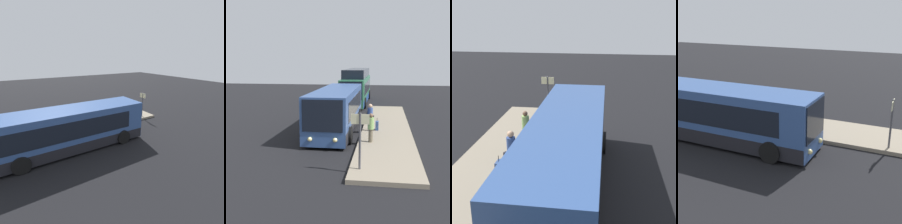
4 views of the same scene
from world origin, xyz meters
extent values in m
plane|color=black|center=(0.00, 0.00, 0.00)|extent=(80.00, 80.00, 0.00)
cube|color=gray|center=(0.00, 3.18, 0.10)|extent=(20.00, 3.16, 0.20)
cube|color=#33518C|center=(0.57, -0.15, 1.51)|extent=(10.25, 2.46, 2.66)
cube|color=black|center=(0.57, -0.15, 0.53)|extent=(10.20, 2.48, 0.70)
cube|color=black|center=(0.31, -0.15, 1.83)|extent=(8.40, 2.49, 1.17)
cube|color=black|center=(5.71, -0.15, 1.89)|extent=(0.06, 2.16, 1.70)
sphere|color=#F9E58C|center=(5.73, 0.52, 0.63)|extent=(0.24, 0.24, 0.24)
sphere|color=#F9E58C|center=(5.73, -0.83, 0.63)|extent=(0.24, 0.24, 0.24)
cylinder|color=black|center=(4.05, 1.07, 0.50)|extent=(1.01, 0.30, 1.01)
cylinder|color=black|center=(4.05, -1.38, 0.50)|extent=(1.01, 0.30, 1.01)
cylinder|color=black|center=(-2.61, 1.07, 0.50)|extent=(1.01, 0.30, 1.01)
cylinder|color=black|center=(-2.61, -1.38, 0.50)|extent=(1.01, 0.30, 1.01)
cylinder|color=#6B604C|center=(4.18, 2.30, 0.57)|extent=(0.27, 0.27, 0.75)
cylinder|color=#8CB766|center=(4.18, 2.30, 1.27)|extent=(0.38, 0.38, 0.65)
sphere|color=brown|center=(4.18, 2.30, 1.71)|extent=(0.24, 0.24, 0.24)
cylinder|color=gray|center=(1.28, 2.12, 0.60)|extent=(0.30, 0.30, 0.80)
cylinder|color=#334C8C|center=(1.28, 2.12, 1.35)|extent=(0.43, 0.43, 0.70)
sphere|color=tan|center=(1.28, 2.12, 1.83)|extent=(0.26, 0.26, 0.26)
cube|color=black|center=(1.03, 2.20, 1.05)|extent=(0.22, 0.31, 0.24)
cube|color=#334C7F|center=(1.02, 2.57, 0.49)|extent=(0.45, 0.20, 0.58)
cylinder|color=black|center=(1.02, 2.57, 0.90)|extent=(0.02, 0.02, 0.24)
cylinder|color=#4C4C51|center=(8.70, 2.05, 1.40)|extent=(0.10, 0.10, 2.41)
cube|color=beige|center=(8.70, 2.05, 2.34)|extent=(0.04, 0.77, 0.42)
camera|label=1|loc=(-2.55, -10.78, 6.20)|focal=28.00mm
camera|label=2|loc=(21.29, 3.04, 4.72)|focal=50.00mm
camera|label=3|loc=(-9.42, -1.41, 6.30)|focal=50.00mm
camera|label=4|loc=(10.10, -12.45, 6.50)|focal=50.00mm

